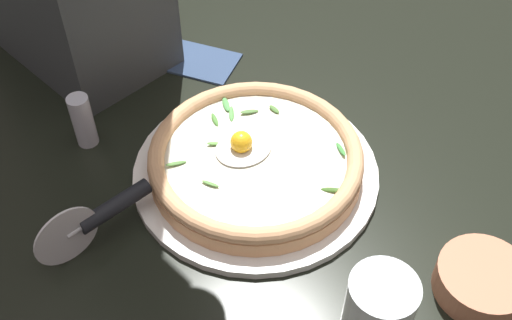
# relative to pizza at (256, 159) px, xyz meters

# --- Properties ---
(ground_plane) EXTENTS (2.40, 2.40, 0.03)m
(ground_plane) POSITION_rel_pizza_xyz_m (0.05, 0.00, -0.05)
(ground_plane) COLOR black
(ground_plane) RESTS_ON ground
(pizza_plate) EXTENTS (0.35, 0.35, 0.01)m
(pizza_plate) POSITION_rel_pizza_xyz_m (0.00, -0.00, -0.03)
(pizza_plate) COLOR white
(pizza_plate) RESTS_ON ground
(pizza) EXTENTS (0.31, 0.31, 0.06)m
(pizza) POSITION_rel_pizza_xyz_m (0.00, 0.00, 0.00)
(pizza) COLOR tan
(pizza) RESTS_ON pizza_plate
(side_bowl) EXTENTS (0.11, 0.11, 0.04)m
(side_bowl) POSITION_rel_pizza_xyz_m (0.12, -0.31, -0.01)
(side_bowl) COLOR #B77152
(side_bowl) RESTS_ON ground
(pizza_cutter) EXTENTS (0.17, 0.04, 0.09)m
(pizza_cutter) POSITION_rel_pizza_xyz_m (-0.23, 0.02, 0.01)
(pizza_cutter) COLOR silver
(pizza_cutter) RESTS_ON ground
(folded_napkin) EXTENTS (0.15, 0.17, 0.01)m
(folded_napkin) POSITION_rel_pizza_xyz_m (0.06, 0.28, -0.03)
(folded_napkin) COLOR navy
(folded_napkin) RESTS_ON ground
(pepper_shaker) EXTENTS (0.03, 0.03, 0.09)m
(pepper_shaker) POSITION_rel_pizza_xyz_m (-0.18, 0.20, 0.01)
(pepper_shaker) COLOR silver
(pepper_shaker) RESTS_ON ground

